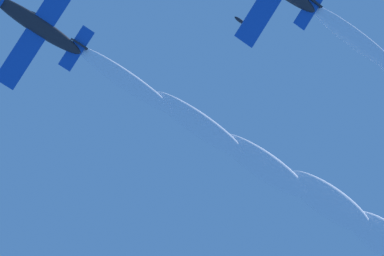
# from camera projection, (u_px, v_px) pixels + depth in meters

# --- Properties ---
(airplane_lead) EXTENTS (8.83, 9.24, 4.15)m
(airplane_lead) POSITION_uv_depth(u_px,v_px,m) (34.00, 23.00, 64.16)
(airplane_lead) COLOR #232328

